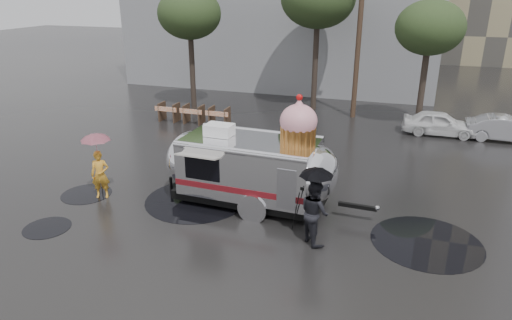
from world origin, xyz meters
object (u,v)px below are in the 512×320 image
(airstream_trailer, at_px, (253,165))
(person_right, at_px, (315,212))
(person_left, at_px, (100,175))
(tripod, at_px, (302,205))

(airstream_trailer, distance_m, person_right, 3.11)
(person_left, height_order, person_right, person_right)
(person_left, xyz_separation_m, tripod, (7.21, -0.00, -0.03))
(person_left, bearing_deg, tripod, -22.84)
(airstream_trailer, distance_m, tripod, 2.38)
(person_left, relative_size, person_right, 0.89)
(airstream_trailer, height_order, person_left, airstream_trailer)
(person_left, height_order, tripod, person_left)
(airstream_trailer, bearing_deg, tripod, -29.19)
(airstream_trailer, distance_m, person_left, 5.40)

